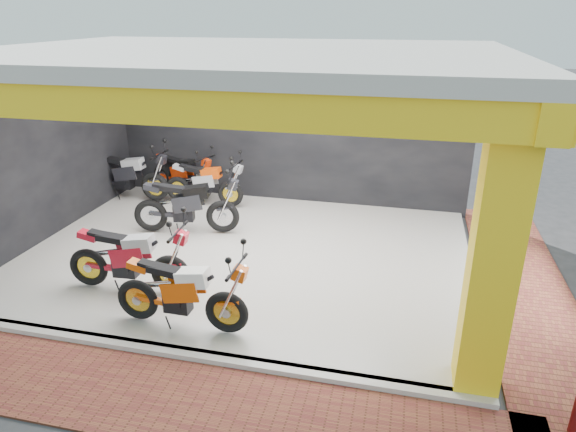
# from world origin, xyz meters

# --- Properties ---
(ground) EXTENTS (80.00, 80.00, 0.00)m
(ground) POSITION_xyz_m (0.00, 0.00, 0.00)
(ground) COLOR #2D2D30
(ground) RESTS_ON ground
(showroom_floor) EXTENTS (8.00, 6.00, 0.10)m
(showroom_floor) POSITION_xyz_m (0.00, 2.00, 0.05)
(showroom_floor) COLOR silver
(showroom_floor) RESTS_ON ground
(showroom_ceiling) EXTENTS (8.40, 6.40, 0.20)m
(showroom_ceiling) POSITION_xyz_m (0.00, 2.00, 3.60)
(showroom_ceiling) COLOR beige
(showroom_ceiling) RESTS_ON corner_column
(back_wall) EXTENTS (8.20, 0.20, 3.50)m
(back_wall) POSITION_xyz_m (0.00, 5.10, 1.75)
(back_wall) COLOR black
(back_wall) RESTS_ON ground
(left_wall) EXTENTS (0.20, 6.20, 3.50)m
(left_wall) POSITION_xyz_m (-4.10, 2.00, 1.75)
(left_wall) COLOR black
(left_wall) RESTS_ON ground
(corner_column) EXTENTS (0.50, 0.50, 3.50)m
(corner_column) POSITION_xyz_m (3.75, -0.75, 1.75)
(corner_column) COLOR yellow
(corner_column) RESTS_ON ground
(header_beam_front) EXTENTS (8.40, 0.30, 0.40)m
(header_beam_front) POSITION_xyz_m (0.00, -1.00, 3.30)
(header_beam_front) COLOR yellow
(header_beam_front) RESTS_ON corner_column
(header_beam_right) EXTENTS (0.30, 6.40, 0.40)m
(header_beam_right) POSITION_xyz_m (4.00, 2.00, 3.30)
(header_beam_right) COLOR yellow
(header_beam_right) RESTS_ON corner_column
(floor_kerb) EXTENTS (8.00, 0.20, 0.10)m
(floor_kerb) POSITION_xyz_m (0.00, -1.02, 0.05)
(floor_kerb) COLOR silver
(floor_kerb) RESTS_ON ground
(paver_front) EXTENTS (9.00, 1.40, 0.03)m
(paver_front) POSITION_xyz_m (0.00, -1.80, 0.01)
(paver_front) COLOR brown
(paver_front) RESTS_ON ground
(paver_right) EXTENTS (1.40, 7.00, 0.03)m
(paver_right) POSITION_xyz_m (4.80, 2.00, 0.01)
(paver_right) COLOR brown
(paver_right) RESTS_ON ground
(moto_hero) EXTENTS (2.09, 0.80, 1.27)m
(moto_hero) POSITION_xyz_m (0.53, -0.50, 0.73)
(moto_hero) COLOR #D74C09
(moto_hero) RESTS_ON showroom_floor
(moto_row_a) EXTENTS (2.18, 0.93, 1.30)m
(moto_row_a) POSITION_xyz_m (-0.69, 0.31, 0.75)
(moto_row_a) COLOR #AF1223
(moto_row_a) RESTS_ON showroom_floor
(moto_row_b) EXTENTS (2.34, 1.24, 1.36)m
(moto_row_b) POSITION_xyz_m (-0.73, 2.75, 0.78)
(moto_row_b) COLOR black
(moto_row_b) RESTS_ON showroom_floor
(moto_row_c) EXTENTS (2.01, 0.80, 1.22)m
(moto_row_c) POSITION_xyz_m (-1.07, 4.17, 0.71)
(moto_row_c) COLOR #A7A9AE
(moto_row_c) RESTS_ON showroom_floor
(moto_row_d) EXTENTS (2.08, 1.29, 1.19)m
(moto_row_d) POSITION_xyz_m (-1.95, 4.60, 0.70)
(moto_row_d) COLOR red
(moto_row_d) RESTS_ON showroom_floor
(moto_row_e) EXTENTS (2.25, 0.84, 1.37)m
(moto_row_e) POSITION_xyz_m (-2.90, 4.13, 0.79)
(moto_row_e) COLOR black
(moto_row_e) RESTS_ON showroom_floor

